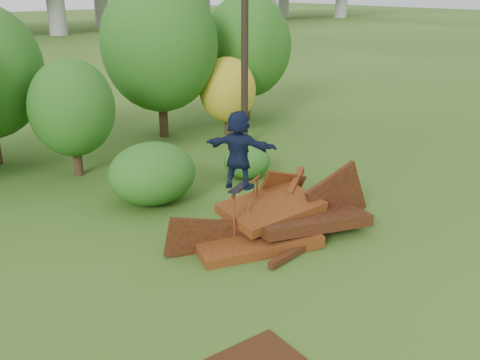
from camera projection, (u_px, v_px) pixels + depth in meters
ground at (318, 256)px, 13.04m from camera, size 240.00×240.00×0.00m
scrap_pile at (279, 220)px, 14.04m from camera, size 5.92×3.09×2.12m
grind_rail at (246, 201)px, 13.70m from camera, size 1.58×0.77×1.45m
skateboard at (239, 188)px, 13.16m from camera, size 0.85×0.55×0.09m
skater at (239, 150)px, 12.82m from camera, size 1.43×1.82×1.93m
tree_2 at (72, 108)px, 17.69m from camera, size 2.83×2.83×3.99m
tree_3 at (160, 44)px, 21.77m from camera, size 4.80×4.80×6.66m
tree_4 at (228, 90)px, 22.81m from camera, size 2.42×2.42×3.34m
tree_5 at (247, 46)px, 25.06m from camera, size 4.14×4.14×5.82m
shrub_left at (152, 173)px, 15.92m from camera, size 2.66×2.46×1.84m
shrub_right at (247, 161)px, 18.07m from camera, size 1.65×1.51×1.17m
utility_pole at (245, 3)px, 19.98m from camera, size 1.40×0.28×10.90m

